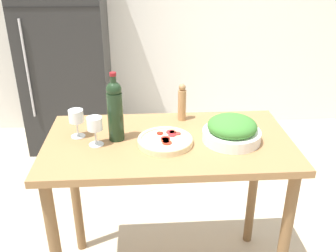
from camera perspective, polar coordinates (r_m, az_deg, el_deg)
wall_back at (r=3.88m, az=-2.20°, el=18.20°), size 6.40×0.08×2.60m
refrigerator at (r=3.65m, az=-15.42°, el=11.24°), size 0.77×0.67×1.90m
prep_counter at (r=1.94m, az=0.07°, el=-5.88°), size 1.23×0.67×0.92m
wine_bottle at (r=1.83m, az=-8.07°, el=2.51°), size 0.08×0.08×0.35m
wine_glass_near at (r=1.81m, az=-11.11°, el=0.09°), size 0.07×0.07×0.15m
wine_glass_far at (r=1.91m, az=-13.81°, el=1.23°), size 0.07×0.07×0.15m
pepper_mill at (r=2.05m, az=2.14°, el=3.56°), size 0.04×0.04×0.21m
salad_bowl at (r=1.86m, az=9.70°, el=-0.63°), size 0.29×0.29×0.13m
homemade_pizza at (r=1.82m, az=-0.43°, el=-2.23°), size 0.27×0.27×0.03m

